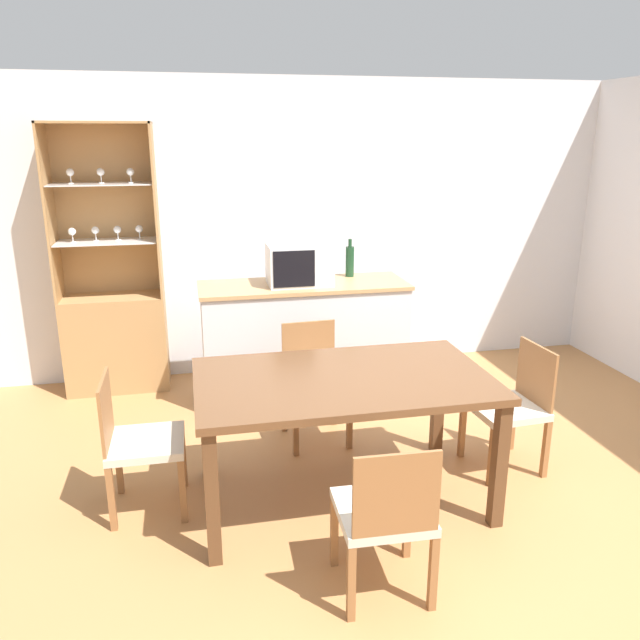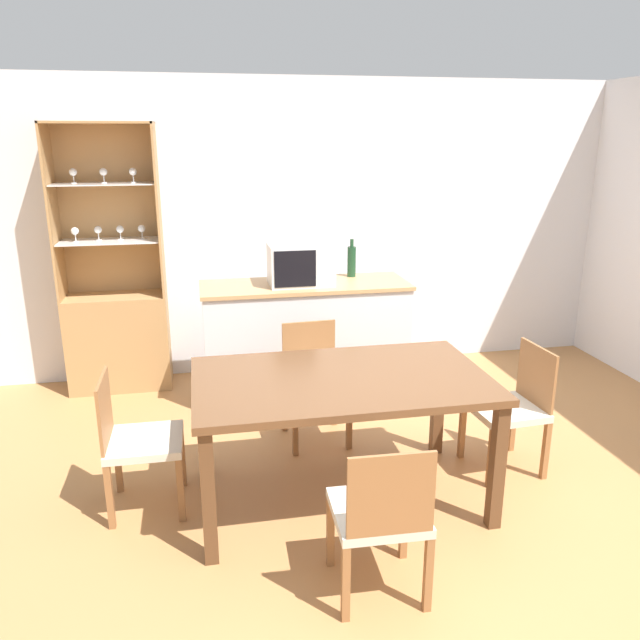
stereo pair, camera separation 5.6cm
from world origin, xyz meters
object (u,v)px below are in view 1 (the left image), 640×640
at_px(wine_bottle, 350,261).
at_px(dining_chair_side_right_far, 512,406).
at_px(dining_table, 343,391).
at_px(dining_chair_head_far, 314,382).
at_px(dining_chair_side_left_far, 139,442).
at_px(microwave, 299,264).
at_px(dining_chair_head_near, 385,515).
at_px(display_cabinet, 115,320).

bearing_deg(wine_bottle, dining_chair_side_right_far, -67.61).
bearing_deg(wine_bottle, dining_table, -105.70).
distance_m(dining_chair_head_far, dining_chair_side_right_far, 1.33).
relative_size(dining_chair_side_left_far, dining_chair_side_right_far, 1.00).
height_order(dining_chair_side_left_far, dining_chair_side_right_far, same).
height_order(dining_chair_side_left_far, microwave, microwave).
relative_size(dining_chair_head_far, dining_chair_side_right_far, 1.00).
bearing_deg(dining_chair_side_right_far, dining_chair_head_far, 56.33).
xyz_separation_m(dining_table, dining_chair_side_left_far, (-1.15, 0.15, -0.27)).
height_order(dining_chair_side_left_far, wine_bottle, wine_bottle).
bearing_deg(dining_chair_head_far, dining_chair_head_near, 86.82).
bearing_deg(display_cabinet, dining_chair_side_right_far, -36.47).
bearing_deg(wine_bottle, dining_chair_head_far, -117.81).
height_order(display_cabinet, dining_chair_side_left_far, display_cabinet).
height_order(dining_chair_head_near, dining_chair_side_right_far, same).
bearing_deg(dining_chair_side_right_far, wine_bottle, 18.59).
xyz_separation_m(dining_chair_head_near, dining_chair_side_left_far, (-1.15, 0.96, 0.00)).
bearing_deg(microwave, dining_chair_head_far, -92.66).
height_order(dining_chair_side_right_far, microwave, microwave).
height_order(dining_chair_head_near, microwave, microwave).
relative_size(display_cabinet, dining_chair_head_near, 2.67).
relative_size(microwave, wine_bottle, 1.59).
relative_size(dining_chair_side_right_far, wine_bottle, 2.60).
relative_size(display_cabinet, wine_bottle, 6.96).
xyz_separation_m(dining_chair_head_near, wine_bottle, (0.49, 2.56, 0.66)).
distance_m(dining_chair_head_far, dining_chair_head_near, 1.62).
relative_size(dining_chair_head_near, wine_bottle, 2.60).
bearing_deg(dining_table, wine_bottle, 74.30).
distance_m(microwave, wine_bottle, 0.50).
xyz_separation_m(dining_table, microwave, (0.03, 1.55, 0.42)).
xyz_separation_m(display_cabinet, dining_chair_side_right_far, (2.59, -1.92, -0.18)).
bearing_deg(dining_chair_head_far, dining_table, 86.95).
xyz_separation_m(microwave, wine_bottle, (0.46, 0.19, -0.03)).
bearing_deg(microwave, wine_bottle, 22.79).
distance_m(dining_chair_head_near, dining_chair_side_left_far, 1.49).
bearing_deg(dining_chair_side_right_far, display_cabinet, 49.74).
height_order(display_cabinet, dining_chair_side_right_far, display_cabinet).
relative_size(display_cabinet, dining_chair_head_far, 2.67).
relative_size(dining_table, microwave, 3.33).
relative_size(dining_table, dining_chair_head_far, 2.03).
distance_m(dining_chair_head_near, microwave, 2.46).
distance_m(dining_table, wine_bottle, 1.85).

